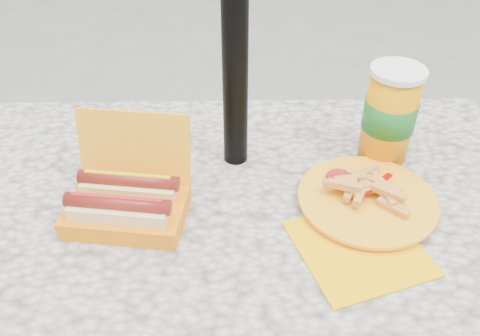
{
  "coord_description": "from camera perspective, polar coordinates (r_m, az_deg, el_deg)",
  "views": [
    {
      "loc": [
        -0.01,
        -0.71,
        1.4
      ],
      "look_at": [
        0.01,
        0.06,
        0.8
      ],
      "focal_mm": 38.0,
      "sensor_mm": 36.0,
      "label": 1
    }
  ],
  "objects": [
    {
      "name": "hotdog_box",
      "position": [
        0.94,
        -12.63,
        -3.62
      ],
      "size": [
        0.23,
        0.2,
        0.17
      ],
      "rotation": [
        0.0,
        0.0,
        -0.14
      ],
      "color": "#FFA616",
      "rests_on": "picnic_table"
    },
    {
      "name": "fries_plate",
      "position": [
        0.98,
        13.91,
        -3.66
      ],
      "size": [
        0.3,
        0.37,
        0.05
      ],
      "rotation": [
        0.0,
        0.0,
        -0.02
      ],
      "color": "#FFB100",
      "rests_on": "picnic_table"
    },
    {
      "name": "soda_cup",
      "position": [
        1.08,
        16.45,
        5.82
      ],
      "size": [
        0.11,
        0.11,
        0.2
      ],
      "rotation": [
        0.0,
        0.0,
        0.35
      ],
      "color": "orange",
      "rests_on": "picnic_table"
    },
    {
      "name": "picnic_table",
      "position": [
        1.04,
        -0.34,
        -9.01
      ],
      "size": [
        1.2,
        0.8,
        0.75
      ],
      "color": "beige",
      "rests_on": "ground"
    }
  ]
}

